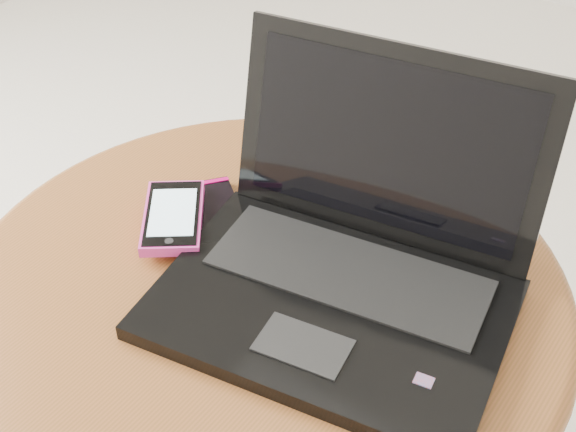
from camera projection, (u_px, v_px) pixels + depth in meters
The scene contains 4 objects.
table at pixel (264, 350), 0.95m from camera, with size 0.68×0.68×0.54m.
laptop at pixel (347, 259), 0.83m from camera, with size 0.40×0.36×0.23m.
phone_black at pixel (213, 214), 0.95m from camera, with size 0.14×0.13×0.01m.
phone_pink at pixel (173, 217), 0.93m from camera, with size 0.13×0.14×0.02m.
Camera 1 is at (0.28, -0.62, 1.15)m, focal length 49.70 mm.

